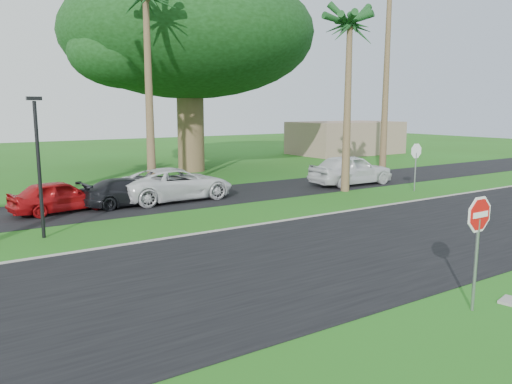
{
  "coord_description": "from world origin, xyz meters",
  "views": [
    {
      "loc": [
        -8.91,
        -8.93,
        4.28
      ],
      "look_at": [
        -0.88,
        3.36,
        1.8
      ],
      "focal_mm": 35.0,
      "sensor_mm": 36.0,
      "label": 1
    }
  ],
  "objects_px": {
    "stop_sign_near": "(478,230)",
    "car_dark": "(129,192)",
    "car_minivan": "(176,184)",
    "car_red": "(59,197)",
    "car_pickup": "(351,170)",
    "stop_sign_far": "(416,157)"
  },
  "relations": [
    {
      "from": "car_pickup",
      "to": "car_red",
      "type": "bearing_deg",
      "value": 87.19
    },
    {
      "from": "stop_sign_near",
      "to": "car_dark",
      "type": "xyz_separation_m",
      "value": [
        -2.26,
        15.31,
        -1.17
      ]
    },
    {
      "from": "car_red",
      "to": "car_pickup",
      "type": "height_order",
      "value": "car_pickup"
    },
    {
      "from": "car_red",
      "to": "car_minivan",
      "type": "relative_size",
      "value": 0.72
    },
    {
      "from": "car_dark",
      "to": "car_red",
      "type": "bearing_deg",
      "value": 82.33
    },
    {
      "from": "car_red",
      "to": "car_pickup",
      "type": "distance_m",
      "value": 15.38
    },
    {
      "from": "stop_sign_far",
      "to": "car_dark",
      "type": "height_order",
      "value": "stop_sign_far"
    },
    {
      "from": "car_red",
      "to": "car_dark",
      "type": "distance_m",
      "value": 2.89
    },
    {
      "from": "stop_sign_far",
      "to": "car_red",
      "type": "relative_size",
      "value": 0.67
    },
    {
      "from": "stop_sign_near",
      "to": "car_pickup",
      "type": "distance_m",
      "value": 17.65
    },
    {
      "from": "car_red",
      "to": "stop_sign_near",
      "type": "bearing_deg",
      "value": -171.74
    },
    {
      "from": "stop_sign_near",
      "to": "car_pickup",
      "type": "height_order",
      "value": "stop_sign_near"
    },
    {
      "from": "stop_sign_near",
      "to": "car_dark",
      "type": "height_order",
      "value": "stop_sign_near"
    },
    {
      "from": "stop_sign_near",
      "to": "car_minivan",
      "type": "distance_m",
      "value": 15.45
    },
    {
      "from": "stop_sign_near",
      "to": "car_minivan",
      "type": "xyz_separation_m",
      "value": [
        0.06,
        15.41,
        -1.02
      ]
    },
    {
      "from": "stop_sign_near",
      "to": "car_dark",
      "type": "distance_m",
      "value": 15.52
    },
    {
      "from": "stop_sign_near",
      "to": "car_minivan",
      "type": "height_order",
      "value": "stop_sign_near"
    },
    {
      "from": "stop_sign_far",
      "to": "car_minivan",
      "type": "distance_m",
      "value": 12.3
    },
    {
      "from": "car_red",
      "to": "car_dark",
      "type": "bearing_deg",
      "value": -103.52
    },
    {
      "from": "car_minivan",
      "to": "stop_sign_near",
      "type": "bearing_deg",
      "value": 177.98
    },
    {
      "from": "car_dark",
      "to": "car_pickup",
      "type": "relative_size",
      "value": 0.84
    },
    {
      "from": "car_minivan",
      "to": "car_pickup",
      "type": "distance_m",
      "value": 10.2
    }
  ]
}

